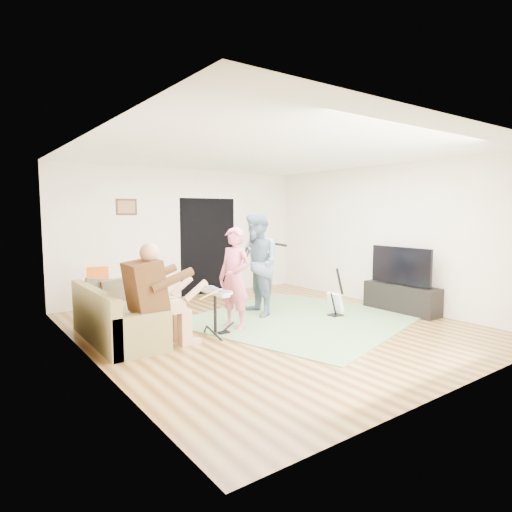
{
  "coord_description": "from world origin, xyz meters",
  "views": [
    {
      "loc": [
        -4.11,
        -5.2,
        1.82
      ],
      "look_at": [
        -0.11,
        0.3,
        1.1
      ],
      "focal_mm": 30.0,
      "sensor_mm": 36.0,
      "label": 1
    }
  ],
  "objects_px": {
    "drum_kit": "(215,315)",
    "guitar_spare": "(336,303)",
    "guitarist": "(257,264)",
    "tv_cabinet": "(401,298)",
    "dining_chair": "(98,301)",
    "singer": "(234,278)",
    "torchiere_lamp": "(261,241)",
    "sofa": "(113,323)",
    "television": "(401,266)"
  },
  "relations": [
    {
      "from": "singer",
      "to": "torchiere_lamp",
      "type": "bearing_deg",
      "value": 118.54
    },
    {
      "from": "guitarist",
      "to": "tv_cabinet",
      "type": "height_order",
      "value": "guitarist"
    },
    {
      "from": "torchiere_lamp",
      "to": "dining_chair",
      "type": "relative_size",
      "value": 1.92
    },
    {
      "from": "tv_cabinet",
      "to": "television",
      "type": "relative_size",
      "value": 1.17
    },
    {
      "from": "torchiere_lamp",
      "to": "tv_cabinet",
      "type": "bearing_deg",
      "value": -70.79
    },
    {
      "from": "drum_kit",
      "to": "guitarist",
      "type": "height_order",
      "value": "guitarist"
    },
    {
      "from": "guitarist",
      "to": "guitar_spare",
      "type": "relative_size",
      "value": 2.15
    },
    {
      "from": "sofa",
      "to": "tv_cabinet",
      "type": "bearing_deg",
      "value": -15.55
    },
    {
      "from": "guitarist",
      "to": "torchiere_lamp",
      "type": "xyz_separation_m",
      "value": [
        1.27,
        1.58,
        0.25
      ]
    },
    {
      "from": "guitarist",
      "to": "tv_cabinet",
      "type": "distance_m",
      "value": 2.71
    },
    {
      "from": "torchiere_lamp",
      "to": "tv_cabinet",
      "type": "distance_m",
      "value": 3.21
    },
    {
      "from": "dining_chair",
      "to": "drum_kit",
      "type": "bearing_deg",
      "value": -47.97
    },
    {
      "from": "dining_chair",
      "to": "television",
      "type": "height_order",
      "value": "television"
    },
    {
      "from": "singer",
      "to": "guitarist",
      "type": "xyz_separation_m",
      "value": [
        0.76,
        0.46,
        0.12
      ]
    },
    {
      "from": "singer",
      "to": "tv_cabinet",
      "type": "bearing_deg",
      "value": 57.6
    },
    {
      "from": "guitar_spare",
      "to": "tv_cabinet",
      "type": "bearing_deg",
      "value": -21.19
    },
    {
      "from": "guitar_spare",
      "to": "singer",
      "type": "bearing_deg",
      "value": 167.89
    },
    {
      "from": "sofa",
      "to": "singer",
      "type": "distance_m",
      "value": 1.88
    },
    {
      "from": "singer",
      "to": "television",
      "type": "bearing_deg",
      "value": 57.35
    },
    {
      "from": "drum_kit",
      "to": "torchiere_lamp",
      "type": "xyz_separation_m",
      "value": [
        2.49,
        2.22,
        0.85
      ]
    },
    {
      "from": "sofa",
      "to": "television",
      "type": "height_order",
      "value": "television"
    },
    {
      "from": "guitar_spare",
      "to": "dining_chair",
      "type": "bearing_deg",
      "value": 146.64
    },
    {
      "from": "tv_cabinet",
      "to": "guitarist",
      "type": "bearing_deg",
      "value": 149.95
    },
    {
      "from": "guitarist",
      "to": "dining_chair",
      "type": "height_order",
      "value": "guitarist"
    },
    {
      "from": "drum_kit",
      "to": "singer",
      "type": "bearing_deg",
      "value": 21.62
    },
    {
      "from": "singer",
      "to": "torchiere_lamp",
      "type": "xyz_separation_m",
      "value": [
        2.03,
        2.04,
        0.37
      ]
    },
    {
      "from": "dining_chair",
      "to": "sofa",
      "type": "bearing_deg",
      "value": -84.49
    },
    {
      "from": "sofa",
      "to": "dining_chair",
      "type": "distance_m",
      "value": 1.38
    },
    {
      "from": "dining_chair",
      "to": "guitarist",
      "type": "bearing_deg",
      "value": -17.2
    },
    {
      "from": "guitarist",
      "to": "guitar_spare",
      "type": "xyz_separation_m",
      "value": [
        1.07,
        -0.85,
        -0.66
      ]
    },
    {
      "from": "guitar_spare",
      "to": "torchiere_lamp",
      "type": "bearing_deg",
      "value": 85.44
    },
    {
      "from": "tv_cabinet",
      "to": "drum_kit",
      "type": "bearing_deg",
      "value": 168.99
    },
    {
      "from": "guitarist",
      "to": "torchiere_lamp",
      "type": "bearing_deg",
      "value": 150.61
    },
    {
      "from": "singer",
      "to": "tv_cabinet",
      "type": "relative_size",
      "value": 1.12
    },
    {
      "from": "singer",
      "to": "guitarist",
      "type": "relative_size",
      "value": 0.87
    },
    {
      "from": "singer",
      "to": "dining_chair",
      "type": "xyz_separation_m",
      "value": [
        -1.55,
        1.83,
        -0.47
      ]
    },
    {
      "from": "television",
      "to": "guitarist",
      "type": "bearing_deg",
      "value": 149.4
    },
    {
      "from": "guitarist",
      "to": "television",
      "type": "distance_m",
      "value": 2.59
    },
    {
      "from": "singer",
      "to": "guitarist",
      "type": "bearing_deg",
      "value": 104.25
    },
    {
      "from": "singer",
      "to": "torchiere_lamp",
      "type": "height_order",
      "value": "torchiere_lamp"
    },
    {
      "from": "drum_kit",
      "to": "television",
      "type": "distance_m",
      "value": 3.56
    },
    {
      "from": "drum_kit",
      "to": "torchiere_lamp",
      "type": "relative_size",
      "value": 0.42
    },
    {
      "from": "sofa",
      "to": "drum_kit",
      "type": "xyz_separation_m",
      "value": [
        1.28,
        -0.65,
        0.05
      ]
    },
    {
      "from": "guitarist",
      "to": "torchiere_lamp",
      "type": "distance_m",
      "value": 2.05
    },
    {
      "from": "sofa",
      "to": "guitar_spare",
      "type": "xyz_separation_m",
      "value": [
        3.58,
        -0.86,
        -0.02
      ]
    },
    {
      "from": "singer",
      "to": "television",
      "type": "relative_size",
      "value": 1.31
    },
    {
      "from": "drum_kit",
      "to": "torchiere_lamp",
      "type": "distance_m",
      "value": 3.44
    },
    {
      "from": "singer",
      "to": "dining_chair",
      "type": "bearing_deg",
      "value": -156.43
    },
    {
      "from": "drum_kit",
      "to": "torchiere_lamp",
      "type": "height_order",
      "value": "torchiere_lamp"
    },
    {
      "from": "drum_kit",
      "to": "guitar_spare",
      "type": "height_order",
      "value": "guitar_spare"
    }
  ]
}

